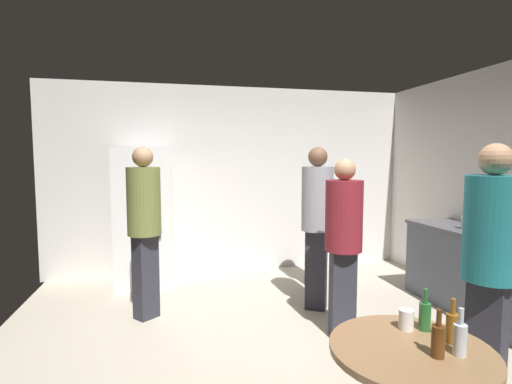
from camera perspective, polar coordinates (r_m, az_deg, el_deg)
ground_plane at (r=3.57m, az=4.49°, el=-23.80°), size 5.20×5.20×0.10m
wall_back at (r=5.70m, az=-3.30°, el=1.81°), size 5.32×0.06×2.70m
refrigerator at (r=5.25m, az=-16.35°, el=-3.60°), size 0.70×0.68×1.80m
kitchen_counter at (r=4.79m, az=30.58°, el=-10.39°), size 0.64×1.86×0.90m
kettle at (r=4.77m, az=29.11°, el=-4.01°), size 0.24×0.17×0.18m
wine_bottle_on_counter at (r=4.57m, az=33.17°, el=-3.97°), size 0.08×0.08×0.31m
foreground_table at (r=2.24m, az=21.91°, el=-22.98°), size 0.80×0.80×0.73m
beer_bottle_amber at (r=2.29m, az=27.04°, el=-17.35°), size 0.06×0.06×0.23m
beer_bottle_brown at (r=2.11m, az=25.35°, el=-19.17°), size 0.06×0.06×0.23m
beer_bottle_green at (r=2.38m, az=23.71°, el=-16.34°), size 0.06×0.06×0.23m
beer_bottle_clear at (r=2.17m, az=27.96°, el=-18.57°), size 0.06×0.06×0.23m
plastic_cup_white at (r=2.36m, az=21.35°, el=-17.17°), size 0.08×0.08×0.11m
person_in_olive_shirt at (r=4.13m, az=-16.21°, el=-3.77°), size 0.48×0.48×1.79m
person_in_navy_shirt at (r=5.03m, az=8.83°, el=-3.73°), size 0.36×0.36×1.56m
person_in_gray_shirt at (r=4.26m, az=9.02°, el=-3.36°), size 0.47×0.47×1.79m
person_in_teal_shirt at (r=2.97m, az=31.38°, el=-7.99°), size 0.46×0.46×1.76m
person_in_maroon_shirt at (r=3.65m, az=12.83°, el=-6.10°), size 0.39×0.39×1.66m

